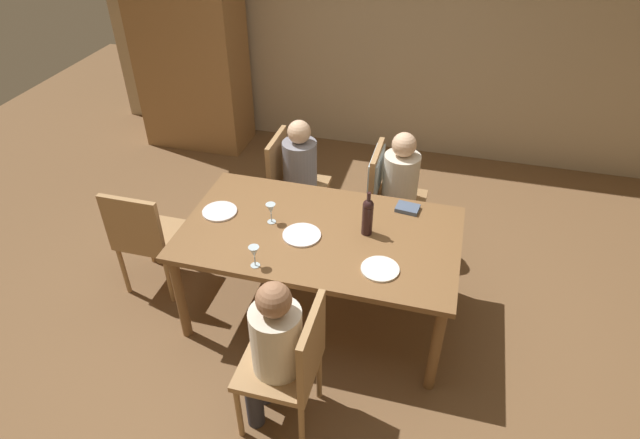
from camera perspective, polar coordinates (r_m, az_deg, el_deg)
The scene contains 19 objects.
ground_plane at distance 4.11m, azimuth 0.00°, elevation -9.67°, with size 10.00×10.00×0.00m, color brown.
rear_room_partition at distance 5.76m, azimuth 7.54°, elevation 19.96°, with size 6.40×0.12×2.70m, color tan.
armoire_cabinet at distance 6.04m, azimuth -13.75°, elevation 17.53°, with size 1.18×0.62×2.18m.
dining_table at distance 3.65m, azimuth 0.00°, elevation -2.23°, with size 1.87×1.07×0.76m.
chair_far_right at distance 4.38m, azimuth 6.88°, elevation 3.52°, with size 0.46×0.44×0.92m.
chair_far_left at distance 4.57m, azimuth -3.16°, elevation 4.32°, with size 0.44×0.44×0.92m.
chair_near at distance 3.11m, azimuth -2.94°, elevation -14.91°, with size 0.44×0.44×0.92m.
chair_left_end at distance 4.15m, azimuth -18.15°, elevation -1.49°, with size 0.44×0.44×0.92m.
person_woman_host at distance 4.35m, azimuth 8.85°, elevation 3.67°, with size 0.33×0.29×1.09m.
person_man_bearded at distance 4.49m, azimuth -1.83°, elevation 5.21°, with size 0.33×0.28×1.09m.
person_man_guest at distance 3.06m, azimuth -5.07°, elevation -13.23°, with size 0.33×0.29×1.10m.
wine_bottle_tall_green at distance 3.51m, azimuth 5.10°, elevation 0.42°, with size 0.07×0.07×0.32m.
wine_glass_near_left at distance 3.29m, azimuth -7.04°, elevation -3.51°, with size 0.07×0.07×0.15m.
wine_glass_centre at distance 3.64m, azimuth -5.27°, elevation 1.08°, with size 0.07×0.07×0.15m.
dinner_plate_host at distance 3.32m, azimuth 6.42°, elevation -5.27°, with size 0.24×0.24×0.01m, color white.
dinner_plate_guest_left at distance 3.56m, azimuth -1.96°, elevation -1.67°, with size 0.26×0.26×0.01m, color white.
dinner_plate_guest_right at distance 3.84m, azimuth -10.64°, elevation 0.85°, with size 0.25×0.25×0.01m, color white.
folded_napkin at distance 3.84m, azimuth 9.32°, elevation 1.20°, with size 0.16×0.12×0.03m, color #4C5B75.
handbag at distance 4.68m, azimuth -14.57°, elevation -2.42°, with size 0.28×0.12×0.22m, color brown.
Camera 1 is at (0.74, -2.75, 2.96)m, focal length 30.02 mm.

